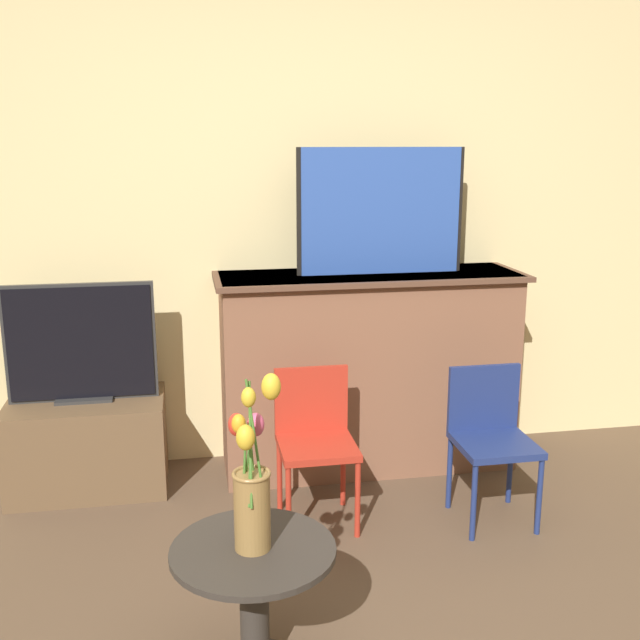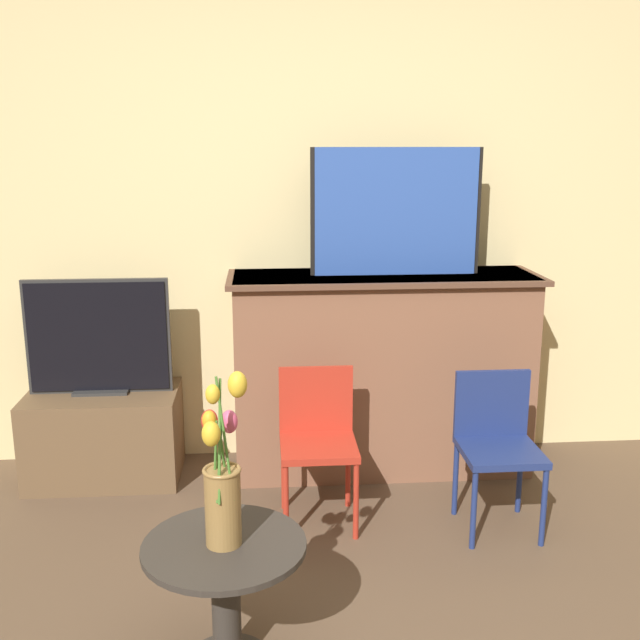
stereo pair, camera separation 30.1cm
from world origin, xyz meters
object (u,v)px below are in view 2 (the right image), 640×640
at_px(tv_monitor, 98,338).
at_px(chair_red, 317,434).
at_px(painting, 396,212).
at_px(vase_tulips, 222,482).
at_px(chair_blue, 497,439).

bearing_deg(tv_monitor, chair_red, -26.02).
distance_m(painting, vase_tulips, 1.80).
xyz_separation_m(painting, chair_blue, (0.34, -0.64, -0.91)).
xyz_separation_m(chair_red, vase_tulips, (-0.36, -0.96, 0.25)).
xyz_separation_m(tv_monitor, chair_red, (1.02, -0.50, -0.32)).
height_order(tv_monitor, chair_blue, tv_monitor).
bearing_deg(chair_red, chair_blue, -8.55).
height_order(painting, chair_red, painting).
bearing_deg(chair_red, painting, 51.39).
xyz_separation_m(painting, vase_tulips, (-0.77, -1.48, -0.66)).
height_order(painting, vase_tulips, painting).
height_order(chair_red, chair_blue, same).
distance_m(painting, tv_monitor, 1.55).
xyz_separation_m(chair_red, chair_blue, (0.76, -0.11, 0.00)).
distance_m(chair_red, vase_tulips, 1.05).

